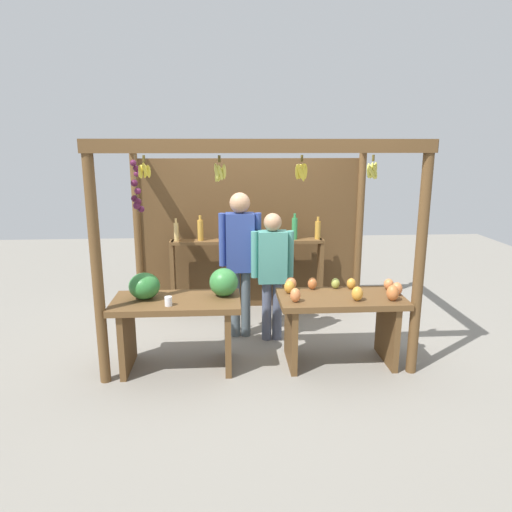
{
  "coord_description": "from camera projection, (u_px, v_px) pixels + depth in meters",
  "views": [
    {
      "loc": [
        -0.32,
        -5.16,
        2.22
      ],
      "look_at": [
        0.0,
        -0.2,
        1.02
      ],
      "focal_mm": 32.72,
      "sensor_mm": 36.0,
      "label": 1
    }
  ],
  "objects": [
    {
      "name": "ground_plane",
      "position": [
        255.0,
        335.0,
        5.55
      ],
      "size": [
        12.0,
        12.0,
        0.0
      ],
      "primitive_type": "plane",
      "color": "gray",
      "rests_on": "ground"
    },
    {
      "name": "market_stall",
      "position": [
        252.0,
        218.0,
        5.67
      ],
      "size": [
        3.11,
        2.14,
        2.26
      ],
      "color": "brown",
      "rests_on": "ground"
    },
    {
      "name": "fruit_counter_left",
      "position": [
        179.0,
        307.0,
        4.63
      ],
      "size": [
        1.29,
        0.64,
        1.01
      ],
      "color": "brown",
      "rests_on": "ground"
    },
    {
      "name": "fruit_counter_right",
      "position": [
        340.0,
        312.0,
        4.74
      ],
      "size": [
        1.27,
        0.64,
        0.88
      ],
      "color": "brown",
      "rests_on": "ground"
    },
    {
      "name": "bottle_shelf_unit",
      "position": [
        248.0,
        254.0,
        6.1
      ],
      "size": [
        2.0,
        0.22,
        1.34
      ],
      "color": "brown",
      "rests_on": "ground"
    },
    {
      "name": "vendor_man",
      "position": [
        240.0,
        252.0,
        5.29
      ],
      "size": [
        0.48,
        0.23,
        1.69
      ],
      "rotation": [
        0.0,
        0.0,
        0.01
      ],
      "color": "#515F66",
      "rests_on": "ground"
    },
    {
      "name": "vendor_woman",
      "position": [
        272.0,
        266.0,
        5.23
      ],
      "size": [
        0.48,
        0.2,
        1.48
      ],
      "rotation": [
        0.0,
        0.0,
        -0.11
      ],
      "color": "slate",
      "rests_on": "ground"
    }
  ]
}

